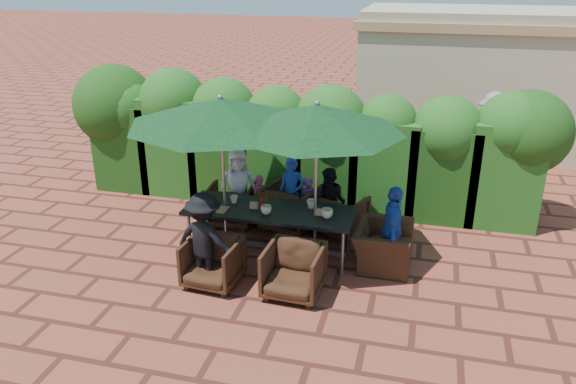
% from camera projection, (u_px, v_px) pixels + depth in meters
% --- Properties ---
extents(ground, '(80.00, 80.00, 0.00)m').
position_uv_depth(ground, '(268.00, 259.00, 8.57)').
color(ground, brown).
rests_on(ground, ground).
extents(dining_table, '(2.56, 0.90, 0.75)m').
position_uv_depth(dining_table, '(270.00, 214.00, 8.48)').
color(dining_table, black).
rests_on(dining_table, ground).
extents(umbrella_left, '(2.76, 2.76, 2.46)m').
position_uv_depth(umbrella_left, '(221.00, 111.00, 8.06)').
color(umbrella_left, gray).
rests_on(umbrella_left, ground).
extents(umbrella_right, '(2.48, 2.48, 2.46)m').
position_uv_depth(umbrella_right, '(317.00, 118.00, 7.72)').
color(umbrella_right, gray).
rests_on(umbrella_right, ground).
extents(chair_far_left, '(0.80, 0.76, 0.77)m').
position_uv_depth(chair_far_left, '(231.00, 203.00, 9.60)').
color(chair_far_left, black).
rests_on(chair_far_left, ground).
extents(chair_far_mid, '(0.99, 0.95, 0.84)m').
position_uv_depth(chair_far_mid, '(290.00, 206.00, 9.40)').
color(chair_far_mid, black).
rests_on(chair_far_mid, ground).
extents(chair_far_right, '(0.92, 0.90, 0.73)m').
position_uv_depth(chair_far_right, '(341.00, 213.00, 9.27)').
color(chair_far_right, black).
rests_on(chair_far_right, ground).
extents(chair_near_left, '(0.77, 0.73, 0.74)m').
position_uv_depth(chair_near_left, '(212.00, 260.00, 7.78)').
color(chair_near_left, black).
rests_on(chair_near_left, ground).
extents(chair_near_right, '(0.79, 0.75, 0.78)m').
position_uv_depth(chair_near_right, '(294.00, 269.00, 7.53)').
color(chair_near_right, black).
rests_on(chair_near_right, ground).
extents(chair_end_right, '(0.63, 0.96, 0.84)m').
position_uv_depth(chair_end_right, '(383.00, 239.00, 8.26)').
color(chair_end_right, black).
rests_on(chair_end_right, ground).
extents(adult_far_left, '(0.76, 0.59, 1.34)m').
position_uv_depth(adult_far_left, '(238.00, 187.00, 9.49)').
color(adult_far_left, silver).
rests_on(adult_far_left, ground).
extents(adult_far_mid, '(0.46, 0.38, 1.24)m').
position_uv_depth(adult_far_mid, '(292.00, 194.00, 9.37)').
color(adult_far_mid, '#1F45A9').
rests_on(adult_far_mid, ground).
extents(adult_far_right, '(0.62, 0.46, 1.15)m').
position_uv_depth(adult_far_right, '(330.00, 202.00, 9.15)').
color(adult_far_right, black).
rests_on(adult_far_right, ground).
extents(adult_near_left, '(0.92, 0.54, 1.36)m').
position_uv_depth(adult_near_left, '(205.00, 239.00, 7.69)').
color(adult_near_left, black).
rests_on(adult_near_left, ground).
extents(adult_end_right, '(0.47, 0.80, 1.30)m').
position_uv_depth(adult_end_right, '(393.00, 229.00, 8.05)').
color(adult_end_right, '#1F45A9').
rests_on(adult_end_right, ground).
extents(child_left, '(0.31, 0.25, 0.87)m').
position_uv_depth(child_left, '(260.00, 200.00, 9.60)').
color(child_left, '#D1496D').
rests_on(child_left, ground).
extents(child_right, '(0.40, 0.37, 0.89)m').
position_uv_depth(child_right, '(309.00, 203.00, 9.44)').
color(child_right, '#874494').
rests_on(child_right, ground).
extents(pedestrian_a, '(1.57, 1.18, 1.60)m').
position_uv_depth(pedestrian_a, '(390.00, 137.00, 11.76)').
color(pedestrian_a, '#24853B').
rests_on(pedestrian_a, ground).
extents(pedestrian_b, '(0.93, 0.76, 1.66)m').
position_uv_depth(pedestrian_b, '(434.00, 136.00, 11.73)').
color(pedestrian_b, '#D1496D').
rests_on(pedestrian_b, ground).
extents(pedestrian_c, '(1.24, 1.21, 1.85)m').
position_uv_depth(pedestrian_c, '(492.00, 138.00, 11.27)').
color(pedestrian_c, gray).
rests_on(pedestrian_c, ground).
extents(cup_a, '(0.15, 0.15, 0.12)m').
position_uv_depth(cup_a, '(201.00, 204.00, 8.48)').
color(cup_a, beige).
rests_on(cup_a, dining_table).
extents(cup_b, '(0.12, 0.12, 0.12)m').
position_uv_depth(cup_b, '(234.00, 199.00, 8.66)').
color(cup_b, beige).
rests_on(cup_b, dining_table).
extents(cup_c, '(0.16, 0.16, 0.13)m').
position_uv_depth(cup_c, '(266.00, 210.00, 8.28)').
color(cup_c, beige).
rests_on(cup_c, dining_table).
extents(cup_d, '(0.14, 0.14, 0.13)m').
position_uv_depth(cup_d, '(311.00, 204.00, 8.48)').
color(cup_d, beige).
rests_on(cup_d, dining_table).
extents(cup_e, '(0.18, 0.18, 0.14)m').
position_uv_depth(cup_e, '(327.00, 213.00, 8.15)').
color(cup_e, beige).
rests_on(cup_e, dining_table).
extents(ketchup_bottle, '(0.04, 0.04, 0.17)m').
position_uv_depth(ketchup_bottle, '(262.00, 203.00, 8.47)').
color(ketchup_bottle, '#B20C0A').
rests_on(ketchup_bottle, dining_table).
extents(sauce_bottle, '(0.04, 0.04, 0.17)m').
position_uv_depth(sauce_bottle, '(267.00, 201.00, 8.52)').
color(sauce_bottle, '#4C230C').
rests_on(sauce_bottle, dining_table).
extents(serving_tray, '(0.35, 0.25, 0.02)m').
position_uv_depth(serving_tray, '(216.00, 209.00, 8.44)').
color(serving_tray, '#A57A4F').
rests_on(serving_tray, dining_table).
extents(number_block_left, '(0.12, 0.06, 0.10)m').
position_uv_depth(number_block_left, '(254.00, 205.00, 8.47)').
color(number_block_left, tan).
rests_on(number_block_left, dining_table).
extents(number_block_right, '(0.12, 0.06, 0.10)m').
position_uv_depth(number_block_right, '(320.00, 212.00, 8.24)').
color(number_block_right, tan).
rests_on(number_block_right, dining_table).
extents(hedge_wall, '(9.10, 1.60, 2.41)m').
position_uv_depth(hedge_wall, '(293.00, 134.00, 10.20)').
color(hedge_wall, '#19380F').
rests_on(hedge_wall, ground).
extents(building, '(6.20, 3.08, 3.20)m').
position_uv_depth(building, '(489.00, 79.00, 13.43)').
color(building, tan).
rests_on(building, ground).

